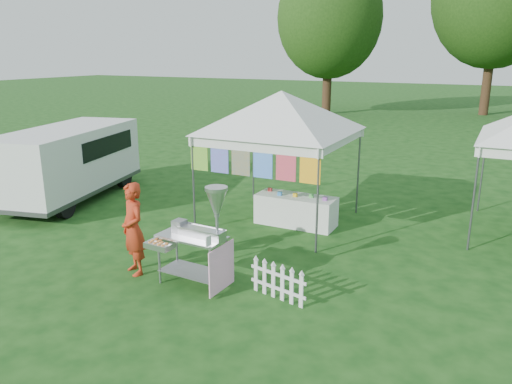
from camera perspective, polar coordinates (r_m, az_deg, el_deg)
The scene contains 8 objects.
ground at distance 8.86m, azimuth -6.76°, elevation -9.87°, with size 120.00×120.00×0.00m, color #143F12.
canopy_main at distance 11.09m, azimuth 2.92°, elevation 11.44°, with size 4.24×4.24×3.45m.
tree_left at distance 32.43m, azimuth 8.40°, elevation 19.12°, with size 6.40×6.40×9.53m.
donut_cart at distance 8.17m, azimuth -6.37°, elevation -4.18°, with size 1.31×0.83×1.77m.
vendor at distance 8.99m, azimuth -13.85°, elevation -4.13°, with size 0.60×0.40×1.66m, color #B93016.
cargo_van at distance 14.17m, azimuth -20.43°, elevation 3.37°, with size 2.83×4.87×1.90m.
picket_fence at distance 8.04m, azimuth 2.51°, elevation -10.28°, with size 1.06×0.26×0.56m.
display_table at distance 11.37m, azimuth 4.57°, elevation -2.11°, with size 1.80×0.70×0.68m, color white.
Camera 1 is at (4.50, -6.61, 3.81)m, focal length 35.00 mm.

